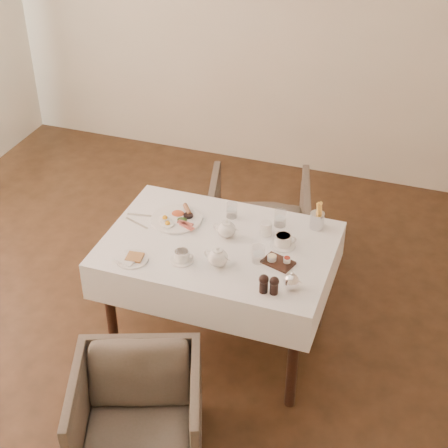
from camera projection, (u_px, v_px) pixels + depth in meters
The scene contains 20 objects.
table at pixel (219, 259), 3.91m from camera, with size 1.28×0.88×0.75m.
armchair_near at pixel (138, 418), 3.41m from camera, with size 0.62×0.64×0.59m, color #4E4539.
armchair_far at pixel (259, 223), 4.78m from camera, with size 0.68×0.70×0.64m, color #4E4539.
breakfast_plate at pixel (177, 218), 4.03m from camera, with size 0.30×0.30×0.04m.
side_plate at pixel (131, 259), 3.70m from camera, with size 0.18×0.18×0.02m.
teapot_centre at pixel (226, 228), 3.86m from camera, with size 0.14×0.11×0.12m, color white, non-canonical shape.
teapot_front at pixel (218, 256), 3.64m from camera, with size 0.15×0.12×0.12m, color white, non-canonical shape.
creamer at pixel (266, 228), 3.89m from camera, with size 0.07×0.07×0.08m, color white.
teacup_near at pixel (182, 256), 3.69m from camera, with size 0.13×0.13×0.06m.
teacup_far at pixel (283, 241), 3.80m from camera, with size 0.14×0.14×0.07m.
glass_left at pixel (232, 210), 4.03m from camera, with size 0.07×0.07×0.09m, color silver.
glass_mid at pixel (258, 254), 3.67m from camera, with size 0.07×0.07×0.10m, color silver.
glass_right at pixel (280, 218), 3.96m from camera, with size 0.07×0.07×0.10m, color silver.
condiment_board at pixel (278, 261), 3.68m from camera, with size 0.19×0.15×0.04m.
pepper_mill_left at pixel (264, 283), 3.46m from camera, with size 0.05×0.05×0.11m, color black, non-canonical shape.
pepper_mill_right at pixel (274, 285), 3.45m from camera, with size 0.05×0.05×0.10m, color black, non-canonical shape.
silver_pot at pixel (291, 280), 3.48m from camera, with size 0.10×0.08×0.11m, color white, non-canonical shape.
fries_cup at pixel (317, 216), 3.92m from camera, with size 0.08×0.08×0.17m.
cutlery_fork at pixel (144, 216), 4.06m from camera, with size 0.02×0.21×0.00m, color silver.
cutlery_knife at pixel (137, 223), 4.00m from camera, with size 0.01×0.18×0.00m, color silver.
Camera 1 is at (1.46, -2.70, 3.02)m, focal length 55.00 mm.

